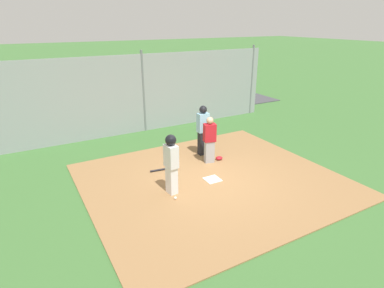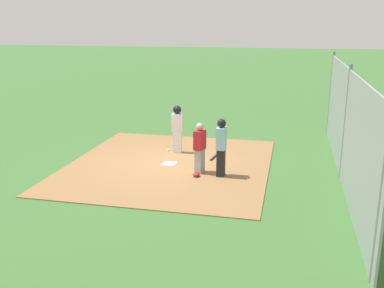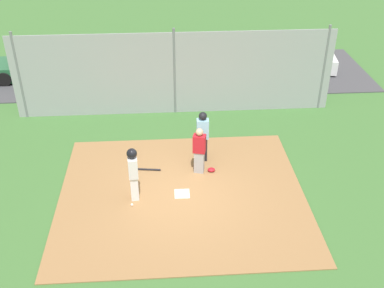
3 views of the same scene
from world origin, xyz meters
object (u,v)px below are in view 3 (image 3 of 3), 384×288
at_px(runner, 133,171).
at_px(parked_car_green, 40,65).
at_px(umpire, 203,135).
at_px(parked_car_white, 288,58).
at_px(baseball_bat, 148,169).
at_px(home_plate, 182,194).
at_px(catcher, 199,150).
at_px(baseball, 132,205).
at_px(catcher_mask, 211,170).

height_order(runner, parked_car_green, runner).
height_order(umpire, parked_car_white, umpire).
xyz_separation_m(umpire, baseball_bat, (1.77, 0.50, -0.89)).
xyz_separation_m(home_plate, umpire, (-0.76, -1.81, 0.91)).
relative_size(home_plate, umpire, 0.25).
height_order(catcher, parked_car_white, catcher).
bearing_deg(home_plate, umpire, -112.65).
bearing_deg(parked_car_green, umpire, 129.81).
relative_size(catcher, baseball, 21.02).
relative_size(home_plate, runner, 0.26).
relative_size(home_plate, catcher_mask, 1.83).
relative_size(catcher_mask, parked_car_green, 0.06).
xyz_separation_m(catcher, catcher_mask, (-0.39, 0.02, -0.74)).
distance_m(home_plate, umpire, 2.16).
distance_m(catcher, baseball_bat, 1.80).
height_order(baseball_bat, baseball, baseball).
relative_size(home_plate, parked_car_white, 0.10).
relative_size(runner, parked_car_white, 0.38).
bearing_deg(catcher, baseball_bat, -81.78).
xyz_separation_m(parked_car_white, parked_car_green, (11.33, 0.09, 0.00)).
bearing_deg(home_plate, baseball, 17.14).
height_order(catcher, baseball_bat, catcher).
bearing_deg(umpire, home_plate, -20.77).
xyz_separation_m(baseball_bat, baseball, (0.44, 1.76, 0.01)).
bearing_deg(parked_car_white, runner, -118.07).
distance_m(umpire, catcher_mask, 1.13).
bearing_deg(umpire, parked_car_white, 149.91).
bearing_deg(baseball, umpire, -134.35).
relative_size(baseball_bat, catcher_mask, 3.35).
bearing_deg(catcher, parked_car_green, -126.33).
xyz_separation_m(baseball, parked_car_green, (4.48, -9.60, 0.55)).
bearing_deg(parked_car_white, baseball, -117.35).
distance_m(catcher_mask, baseball, 2.89).
relative_size(baseball, parked_car_green, 0.02).
bearing_deg(home_plate, catcher, -117.89).
height_order(runner, catcher_mask, runner).
distance_m(parked_car_white, parked_car_green, 11.33).
bearing_deg(umpire, catcher, -11.14).
bearing_deg(baseball, catcher, -142.41).
distance_m(baseball, parked_car_white, 11.88).
bearing_deg(runner, umpire, 35.87).
height_order(parked_car_white, parked_car_green, same).
height_order(catcher, baseball, catcher).
bearing_deg(catcher_mask, runner, 26.91).
bearing_deg(home_plate, baseball_bat, -52.14).
xyz_separation_m(home_plate, catcher_mask, (-0.98, -1.11, 0.05)).
xyz_separation_m(catcher, umpire, (-0.16, -0.68, 0.12)).
bearing_deg(catcher_mask, baseball, 32.61).
distance_m(catcher, parked_car_white, 9.43).
bearing_deg(parked_car_white, home_plate, -112.38).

